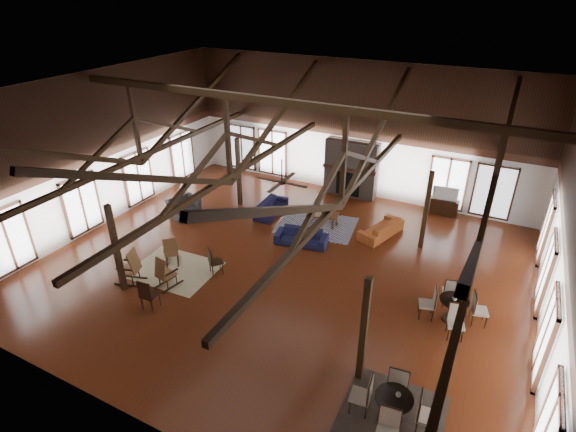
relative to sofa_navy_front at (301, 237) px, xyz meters
The scene contains 31 objects.
floor 1.69m from the sofa_navy_front, 86.41° to the right, with size 16.00×16.00×0.00m, color #582012.
ceiling 5.95m from the sofa_navy_front, 86.41° to the right, with size 16.00×14.00×0.02m, color black.
wall_back 5.99m from the sofa_navy_front, 88.88° to the left, with size 16.00×0.02×6.00m, color white.
wall_front 9.08m from the sofa_navy_front, 89.31° to the right, with size 16.00×0.02×6.00m, color white.
wall_left 8.51m from the sofa_navy_front, 168.12° to the right, with size 0.02×14.00×6.00m, color white.
wall_right 8.71m from the sofa_navy_front, 11.58° to the right, with size 0.02×14.00×6.00m, color white.
roof_truss 4.10m from the sofa_navy_front, 86.41° to the right, with size 15.60×14.07×3.14m.
post_grid 2.07m from the sofa_navy_front, 86.41° to the right, with size 8.16×7.16×3.05m.
fireplace 5.11m from the sofa_navy_front, 88.81° to the left, with size 2.50×0.69×2.60m.
ceiling_fan 4.40m from the sofa_navy_front, 77.21° to the right, with size 1.60×1.60×0.75m.
sofa_navy_front is the anchor object (origin of this frame).
sofa_navy_left 2.79m from the sofa_navy_front, 143.03° to the left, with size 0.77×1.96×0.57m, color #151234.
sofa_orange 3.21m from the sofa_navy_front, 38.92° to the left, with size 0.82×2.09×0.61m, color #A14B1F.
coffee_table 1.78m from the sofa_navy_front, 86.02° to the left, with size 1.39×0.92×0.49m.
vase 1.77m from the sofa_navy_front, 84.02° to the left, with size 0.18×0.18×0.19m, color #B2B2B2.
armchair 5.40m from the sofa_navy_front, behind, with size 1.02×1.17×0.76m, color #2D2D2F.
side_table_lamp 5.95m from the sofa_navy_front, behind, with size 0.47×0.47×1.20m.
rocking_chair_a 4.78m from the sofa_navy_front, 136.66° to the right, with size 0.85×0.90×1.05m.
rocking_chair_b 5.25m from the sofa_navy_front, 121.85° to the right, with size 0.61×0.94×1.12m.
rocking_chair_c 6.13m from the sofa_navy_front, 129.42° to the right, with size 1.05×0.76×1.22m.
side_chair_a 3.62m from the sofa_navy_front, 119.83° to the right, with size 0.61×0.61×1.02m.
side_chair_b 6.09m from the sofa_navy_front, 113.64° to the right, with size 0.49×0.49×1.07m.
cafe_table_near 7.96m from the sofa_navy_front, 49.43° to the right, with size 2.01×2.01×1.04m.
cafe_table_far 6.10m from the sofa_navy_front, 17.93° to the right, with size 1.99×1.99×1.02m.
cup_near 7.97m from the sofa_navy_front, 48.81° to the right, with size 0.12×0.12×0.09m, color #B2B2B2.
cup_far 6.12m from the sofa_navy_front, 18.20° to the right, with size 0.13×0.13×0.10m, color #B2B2B2.
tv_console 6.65m from the sofa_navy_front, 49.92° to the left, with size 1.30×0.49×0.65m, color black.
television 6.70m from the sofa_navy_front, 49.74° to the left, with size 1.03×0.13×0.59m, color #B2B2B2.
rug_tan 4.77m from the sofa_navy_front, 131.51° to the right, with size 2.81×2.21×0.01m, color #C6B789.
rug_navy 1.62m from the sofa_navy_front, 91.57° to the left, with size 3.04×2.28×0.01m, color #171A41.
rug_dark 7.81m from the sofa_navy_front, 48.60° to the right, with size 2.30×2.09×0.01m, color black.
Camera 1 is at (6.11, -11.58, 8.91)m, focal length 28.00 mm.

